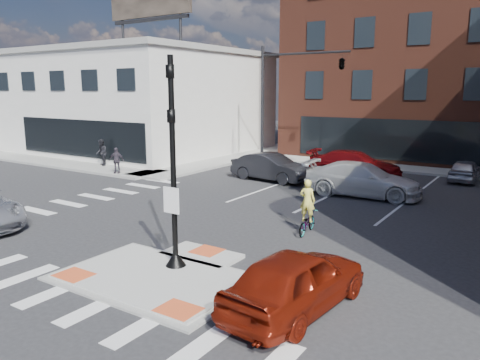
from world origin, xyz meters
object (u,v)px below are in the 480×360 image
Objects in this scene: red_sedan at (296,280)px; bg_car_silver at (465,170)px; white_pickup at (362,179)px; bg_car_red at (355,164)px; cyclist at (307,215)px; pedestrian_b at (116,160)px; pedestrian_a at (101,153)px; bg_car_dark at (271,167)px.

red_sedan is 1.20× the size of bg_car_silver.
red_sedan is 13.10m from white_pickup.
red_sedan is 0.81× the size of bg_car_red.
cyclist reaches higher than bg_car_silver.
pedestrian_b reaches higher than white_pickup.
cyclist is at bearing -61.50° from red_sedan.
white_pickup is 7.86m from bg_car_silver.
pedestrian_b is at bearing -22.74° from cyclist.
cyclist is at bearing 16.72° from pedestrian_a.
red_sedan is 0.78× the size of white_pickup.
pedestrian_b is (-17.16, 10.00, 0.19)m from red_sedan.
pedestrian_a is at bearing 107.48° from bg_car_dark.
red_sedan reaches higher than bg_car_silver.
bg_car_red is at bearing 0.57° from pedestrian_b.
pedestrian_a reaches higher than red_sedan.
pedestrian_b is (-14.76, 4.33, 0.26)m from cyclist.
pedestrian_a is (-11.67, -2.36, 0.26)m from bg_car_dark.
bg_car_red is 3.46× the size of pedestrian_b.
pedestrian_b is at bearing 9.22° from pedestrian_a.
bg_car_red is at bearing 18.29° from white_pickup.
red_sedan is 19.76m from bg_car_silver.
pedestrian_b is at bearing -24.62° from red_sedan.
bg_car_dark is 5.13m from bg_car_red.
bg_car_dark is (-5.73, 0.99, -0.04)m from white_pickup.
red_sedan is at bearing 87.46° from bg_car_silver.
bg_car_dark is 2.36× the size of cyclist.
white_pickup reaches higher than bg_car_red.
white_pickup is 5.82m from bg_car_dark.
bg_car_dark reaches higher than bg_car_silver.
white_pickup is 14.66m from pedestrian_b.
cyclist is at bearing -46.34° from pedestrian_b.
white_pickup reaches higher than red_sedan.
pedestrian_a is at bearing 21.59° from bg_car_silver.
bg_car_silver is 22.67m from pedestrian_a.
bg_car_silver is 2.08× the size of pedestrian_a.
pedestrian_a is (-21.08, -8.31, 0.41)m from bg_car_silver.
cyclist is (6.11, -8.12, -0.10)m from bg_car_dark.
bg_car_silver is at bearing -51.66° from bg_car_dark.
red_sedan is 23.20m from pedestrian_a.
bg_car_dark is 10.16m from cyclist.
bg_car_silver is at bearing -1.67° from pedestrian_b.
pedestrian_b reaches higher than bg_car_red.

